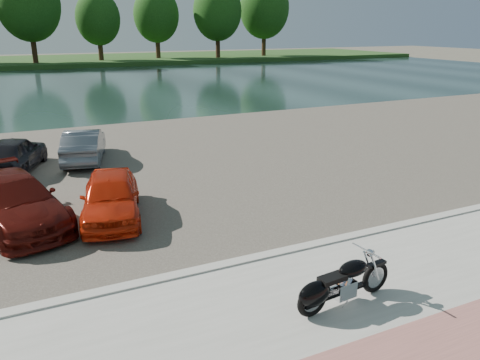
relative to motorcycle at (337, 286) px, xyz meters
name	(u,v)px	position (x,y,z in m)	size (l,w,h in m)	color
ground	(344,292)	(0.57, 0.47, -0.56)	(200.00, 200.00, 0.00)	#595447
promenade	(376,316)	(0.57, -0.53, -0.51)	(60.00, 6.00, 0.10)	#A7A69E
kerb	(294,250)	(0.57, 2.47, -0.49)	(60.00, 0.30, 0.14)	#A7A69E
parking_lot	(180,162)	(0.57, 11.47, -0.54)	(60.00, 18.00, 0.04)	#454038
river	(84,86)	(0.57, 40.47, -0.56)	(120.00, 40.00, 0.00)	#192E29
far_bank	(55,61)	(0.57, 72.47, -0.26)	(120.00, 24.00, 0.60)	#224619
far_trees	(85,10)	(4.92, 66.26, 6.93)	(70.25, 10.68, 12.52)	#311F11
motorcycle	(337,286)	(0.00, 0.00, 0.00)	(2.33, 0.75, 1.05)	black
car_3	(14,201)	(-5.59, 7.15, 0.18)	(1.96, 4.82, 1.40)	#50100B
car_4	(111,196)	(-3.09, 6.54, 0.15)	(1.58, 3.94, 1.34)	red
car_8	(13,154)	(-5.59, 12.78, 0.16)	(1.62, 4.02, 1.37)	black
car_9	(84,145)	(-2.94, 13.19, 0.14)	(1.40, 4.01, 1.32)	slate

